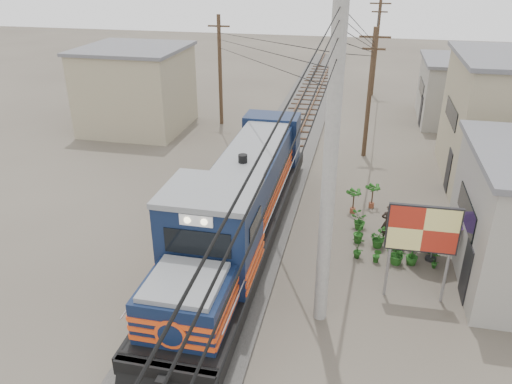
% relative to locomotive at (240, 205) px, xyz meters
% --- Properties ---
extents(ground, '(120.00, 120.00, 0.00)m').
position_rel_locomotive_xyz_m(ground, '(0.00, -3.19, -1.70)').
color(ground, '#473F35').
rests_on(ground, ground).
extents(ballast, '(3.60, 70.00, 0.16)m').
position_rel_locomotive_xyz_m(ballast, '(0.00, 6.81, -1.62)').
color(ballast, '#595651').
rests_on(ballast, ground).
extents(track, '(1.15, 70.00, 0.12)m').
position_rel_locomotive_xyz_m(track, '(0.00, 6.81, -1.44)').
color(track, '#51331E').
rests_on(track, ground).
extents(locomotive, '(2.87, 15.60, 3.87)m').
position_rel_locomotive_xyz_m(locomotive, '(0.00, 0.00, 0.00)').
color(locomotive, black).
rests_on(locomotive, ground).
extents(utility_pole_main, '(0.40, 0.40, 10.00)m').
position_rel_locomotive_xyz_m(utility_pole_main, '(3.50, -3.69, 3.30)').
color(utility_pole_main, '#9E9B93').
rests_on(utility_pole_main, ground).
extents(wooden_pole_mid, '(1.60, 0.24, 7.00)m').
position_rel_locomotive_xyz_m(wooden_pole_mid, '(4.50, 10.81, 1.98)').
color(wooden_pole_mid, '#4C3826').
rests_on(wooden_pole_mid, ground).
extents(wooden_pole_far, '(1.60, 0.24, 7.50)m').
position_rel_locomotive_xyz_m(wooden_pole_far, '(4.80, 24.81, 2.24)').
color(wooden_pole_far, '#4C3826').
rests_on(wooden_pole_far, ground).
extents(wooden_pole_left, '(1.60, 0.24, 7.00)m').
position_rel_locomotive_xyz_m(wooden_pole_left, '(-5.00, 14.81, 1.98)').
color(wooden_pole_left, '#4C3826').
rests_on(wooden_pole_left, ground).
extents(power_lines, '(9.65, 19.00, 3.30)m').
position_rel_locomotive_xyz_m(power_lines, '(-0.14, 5.30, 5.87)').
color(power_lines, black).
rests_on(power_lines, ground).
extents(shophouse_back, '(6.30, 6.30, 4.20)m').
position_rel_locomotive_xyz_m(shophouse_back, '(11.00, 18.81, 0.41)').
color(shophouse_back, gray).
rests_on(shophouse_back, ground).
extents(shophouse_left, '(6.30, 6.30, 5.20)m').
position_rel_locomotive_xyz_m(shophouse_left, '(-10.00, 12.81, 0.91)').
color(shophouse_left, gray).
rests_on(shophouse_left, ground).
extents(billboard, '(2.21, 0.17, 3.42)m').
position_rel_locomotive_xyz_m(billboard, '(6.39, -2.10, 0.82)').
color(billboard, '#99999E').
rests_on(billboard, ground).
extents(market_umbrella, '(2.32, 2.32, 2.22)m').
position_rel_locomotive_xyz_m(market_umbrella, '(7.21, 0.41, 0.25)').
color(market_umbrella, black).
rests_on(market_umbrella, ground).
extents(vendor, '(0.56, 0.37, 1.54)m').
position_rel_locomotive_xyz_m(vendor, '(5.62, 1.59, -0.92)').
color(vendor, black).
rests_on(vendor, ground).
extents(plant_nursery, '(3.40, 3.16, 1.04)m').
position_rel_locomotive_xyz_m(plant_nursery, '(5.69, 0.74, -1.26)').
color(plant_nursery, '#1E5518').
rests_on(plant_nursery, ground).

